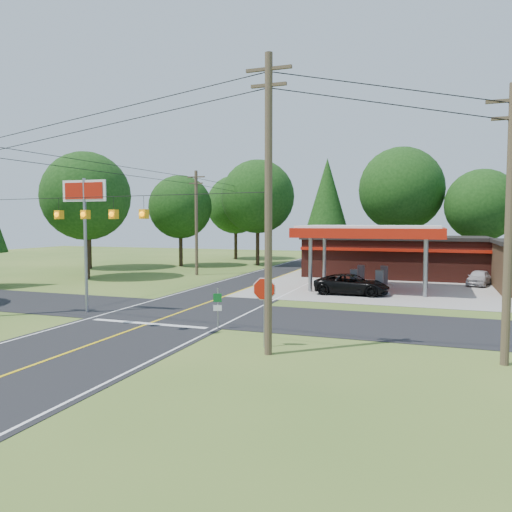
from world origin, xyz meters
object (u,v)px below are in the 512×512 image
(gas_canopy, at_px, (370,233))
(sedan_car, at_px, (479,278))
(octagonal_stop_sign, at_px, (264,294))
(suv_car, at_px, (352,285))
(big_stop_sign, at_px, (85,212))

(gas_canopy, xyz_separation_m, sedan_car, (8.00, 5.41, -3.64))
(gas_canopy, bearing_deg, octagonal_stop_sign, -96.00)
(gas_canopy, height_order, suv_car, gas_canopy)
(sedan_car, height_order, octagonal_stop_sign, octagonal_stop_sign)
(gas_canopy, bearing_deg, suv_car, -106.59)
(gas_canopy, distance_m, big_stop_sign, 20.58)
(sedan_car, bearing_deg, suv_car, -121.80)
(big_stop_sign, bearing_deg, gas_canopy, 46.99)
(big_stop_sign, xyz_separation_m, octagonal_stop_sign, (12.00, -4.00, -3.52))
(big_stop_sign, bearing_deg, sedan_car, 42.87)
(octagonal_stop_sign, bearing_deg, gas_canopy, 84.00)
(gas_canopy, xyz_separation_m, suv_car, (-0.89, -3.00, -3.54))
(gas_canopy, relative_size, suv_car, 2.04)
(sedan_car, distance_m, big_stop_sign, 30.45)
(gas_canopy, distance_m, suv_car, 4.73)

